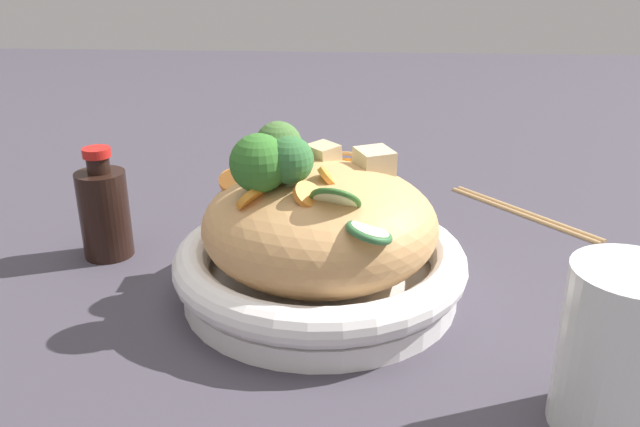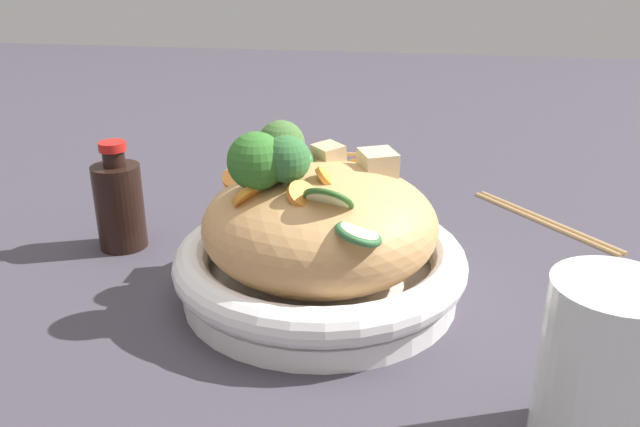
{
  "view_description": "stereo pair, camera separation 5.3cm",
  "coord_description": "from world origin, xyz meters",
  "px_view_note": "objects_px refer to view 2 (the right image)",
  "views": [
    {
      "loc": [
        0.04,
        -0.54,
        0.3
      ],
      "look_at": [
        0.0,
        0.0,
        0.08
      ],
      "focal_mm": 36.78,
      "sensor_mm": 36.0,
      "label": 1
    },
    {
      "loc": [
        0.09,
        -0.53,
        0.3
      ],
      "look_at": [
        0.0,
        0.0,
        0.08
      ],
      "focal_mm": 36.78,
      "sensor_mm": 36.0,
      "label": 2
    }
  ],
  "objects_px": {
    "soy_sauce_bottle": "(119,204)",
    "chopsticks_pair": "(544,219)",
    "serving_bowl": "(320,268)",
    "drinking_glass": "(603,368)"
  },
  "relations": [
    {
      "from": "serving_bowl",
      "to": "chopsticks_pair",
      "type": "height_order",
      "value": "serving_bowl"
    },
    {
      "from": "chopsticks_pair",
      "to": "drinking_glass",
      "type": "relative_size",
      "value": 1.48
    },
    {
      "from": "serving_bowl",
      "to": "chopsticks_pair",
      "type": "relative_size",
      "value": 1.54
    },
    {
      "from": "serving_bowl",
      "to": "drinking_glass",
      "type": "relative_size",
      "value": 2.28
    },
    {
      "from": "serving_bowl",
      "to": "chopsticks_pair",
      "type": "bearing_deg",
      "value": 42.7
    },
    {
      "from": "serving_bowl",
      "to": "drinking_glass",
      "type": "xyz_separation_m",
      "value": [
        0.21,
        -0.17,
        0.03
      ]
    },
    {
      "from": "serving_bowl",
      "to": "drinking_glass",
      "type": "bearing_deg",
      "value": -38.72
    },
    {
      "from": "serving_bowl",
      "to": "soy_sauce_bottle",
      "type": "relative_size",
      "value": 2.29
    },
    {
      "from": "soy_sauce_bottle",
      "to": "chopsticks_pair",
      "type": "distance_m",
      "value": 0.48
    },
    {
      "from": "soy_sauce_bottle",
      "to": "chopsticks_pair",
      "type": "height_order",
      "value": "soy_sauce_bottle"
    }
  ]
}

